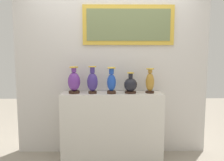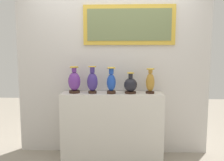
{
  "view_description": "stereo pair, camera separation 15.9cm",
  "coord_description": "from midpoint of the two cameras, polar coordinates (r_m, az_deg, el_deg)",
  "views": [
    {
      "loc": [
        -0.04,
        -3.14,
        1.5
      ],
      "look_at": [
        0.0,
        0.0,
        1.14
      ],
      "focal_mm": 35.53,
      "sensor_mm": 36.0,
      "label": 1
    },
    {
      "loc": [
        0.12,
        -3.14,
        1.5
      ],
      "look_at": [
        0.0,
        0.0,
        1.14
      ],
      "focal_mm": 35.53,
      "sensor_mm": 36.0,
      "label": 2
    }
  ],
  "objects": [
    {
      "name": "vase_onyx",
      "position": [
        3.15,
        3.35,
        -1.1
      ],
      "size": [
        0.19,
        0.19,
        0.3
      ],
      "color": "#382319",
      "rests_on": "display_shelf"
    },
    {
      "name": "back_wall",
      "position": [
        3.38,
        -1.26,
        3.54
      ],
      "size": [
        2.89,
        0.14,
        2.6
      ],
      "color": "silver",
      "rests_on": "ground_plane"
    },
    {
      "name": "vase_sapphire",
      "position": [
        3.1,
        -1.6,
        -0.36
      ],
      "size": [
        0.12,
        0.12,
        0.37
      ],
      "color": "#382319",
      "rests_on": "display_shelf"
    },
    {
      "name": "vase_indigo",
      "position": [
        3.13,
        -6.51,
        -0.29
      ],
      "size": [
        0.15,
        0.15,
        0.39
      ],
      "color": "#382319",
      "rests_on": "display_shelf"
    },
    {
      "name": "display_shelf",
      "position": [
        3.3,
        -1.41,
        -11.48
      ],
      "size": [
        1.45,
        0.35,
        0.96
      ],
      "primitive_type": "cube",
      "color": "silver",
      "rests_on": "ground_plane"
    },
    {
      "name": "vase_ochre",
      "position": [
        3.19,
        8.33,
        -0.33
      ],
      "size": [
        0.12,
        0.12,
        0.36
      ],
      "color": "#382319",
      "rests_on": "display_shelf"
    },
    {
      "name": "ground_plane",
      "position": [
        3.48,
        -1.39,
        -19.03
      ],
      "size": [
        8.89,
        8.89,
        0.0
      ],
      "primitive_type": "plane",
      "color": "gray"
    },
    {
      "name": "vase_violet",
      "position": [
        3.19,
        -11.16,
        -0.29
      ],
      "size": [
        0.17,
        0.17,
        0.38
      ],
      "color": "#382319",
      "rests_on": "display_shelf"
    }
  ]
}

